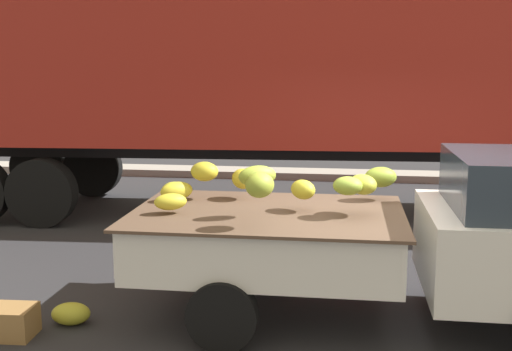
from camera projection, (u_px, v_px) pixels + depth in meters
The scene contains 6 objects.
ground at pixel (394, 319), 6.35m from camera, with size 220.00×220.00×0.00m, color #28282B.
curb_strip at pixel (367, 176), 14.08m from camera, with size 80.00×0.80×0.16m, color gray.
pickup_truck at pixel (461, 238), 6.04m from camera, with size 4.71×1.89×1.70m.
semi_trailer at pixel (272, 63), 10.45m from camera, with size 12.12×3.21×3.95m.
fallen_banana_bunch_near_tailgate at pixel (71, 314), 6.20m from camera, with size 0.38×0.27×0.22m, color gold.
produce_crate at pixel (6, 322), 5.92m from camera, with size 0.52×0.36×0.29m, color olive.
Camera 1 is at (-0.54, -6.14, 2.51)m, focal length 44.52 mm.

